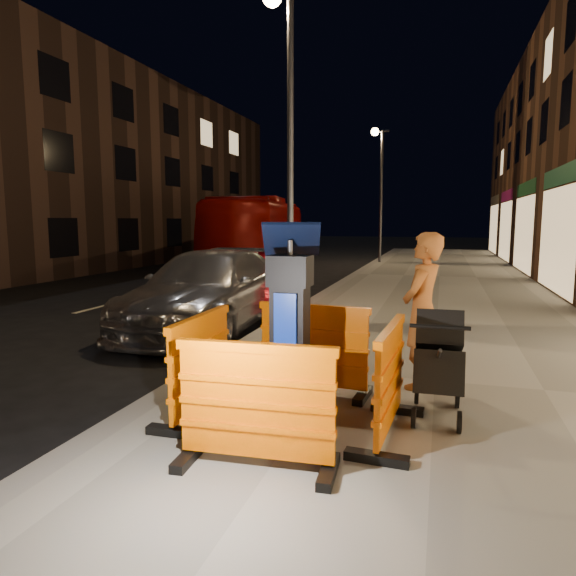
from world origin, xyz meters
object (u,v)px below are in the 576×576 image
(barrier_back, at_px, (313,349))
(barrier_kerbside, at_px, (201,365))
(barrier_front, at_px, (256,406))
(car_silver, at_px, (209,328))
(man, at_px, (422,311))
(parking_kiosk, at_px, (290,331))
(barrier_bldgside, at_px, (389,381))
(stroller, at_px, (438,367))
(car_red, at_px, (262,307))
(bus_doubledecker, at_px, (260,268))

(barrier_back, height_order, barrier_kerbside, same)
(barrier_front, relative_size, car_silver, 0.25)
(car_silver, height_order, man, man)
(parking_kiosk, height_order, barrier_bldgside, parking_kiosk)
(parking_kiosk, relative_size, stroller, 1.77)
(parking_kiosk, distance_m, car_red, 7.71)
(barrier_bldgside, height_order, man, man)
(barrier_back, distance_m, man, 1.36)
(bus_doubledecker, bearing_deg, man, -73.36)
(car_silver, height_order, car_red, car_silver)
(barrier_front, height_order, barrier_bldgside, same)
(barrier_kerbside, height_order, barrier_bldgside, same)
(barrier_back, xyz_separation_m, car_red, (-2.82, 6.15, -0.66))
(barrier_bldgside, distance_m, man, 1.57)
(parking_kiosk, relative_size, barrier_kerbside, 1.40)
(parking_kiosk, relative_size, car_red, 0.44)
(man, bearing_deg, stroller, 31.22)
(barrier_back, bearing_deg, bus_doubledecker, 116.34)
(barrier_back, xyz_separation_m, man, (1.17, 0.55, 0.41))
(man, xyz_separation_m, stroller, (0.20, -0.90, -0.40))
(parking_kiosk, distance_m, barrier_front, 1.03)
(man, bearing_deg, parking_kiosk, -19.31)
(parking_kiosk, bearing_deg, barrier_back, 91.53)
(barrier_front, bearing_deg, man, 60.95)
(barrier_front, bearing_deg, barrier_kerbside, 131.53)
(parking_kiosk, height_order, car_silver, parking_kiosk)
(barrier_kerbside, distance_m, bus_doubledecker, 17.47)
(parking_kiosk, xyz_separation_m, stroller, (1.37, 0.60, -0.40))
(car_silver, bearing_deg, car_red, 84.03)
(car_red, height_order, bus_doubledecker, bus_doubledecker)
(barrier_kerbside, xyz_separation_m, bus_doubledecker, (-5.32, 16.62, -0.66))
(barrier_front, distance_m, car_red, 8.55)
(barrier_kerbside, bearing_deg, stroller, -75.94)
(parking_kiosk, distance_m, barrier_kerbside, 1.03)
(barrier_back, relative_size, man, 0.72)
(barrier_kerbside, bearing_deg, parking_kiosk, -90.47)
(barrier_back, xyz_separation_m, bus_doubledecker, (-6.27, 15.67, -0.66))
(car_red, xyz_separation_m, bus_doubledecker, (-3.45, 9.53, 0.00))
(barrier_back, distance_m, stroller, 1.42)
(barrier_kerbside, distance_m, stroller, 2.40)
(stroller, bearing_deg, bus_doubledecker, 114.20)
(parking_kiosk, distance_m, bus_doubledecker, 17.80)
(barrier_bldgside, height_order, car_red, barrier_bldgside)
(bus_doubledecker, distance_m, stroller, 17.76)
(car_red, bearing_deg, barrier_kerbside, -84.48)
(barrier_back, bearing_deg, car_silver, 134.65)
(barrier_front, distance_m, stroller, 2.07)
(car_silver, distance_m, stroller, 5.90)
(barrier_front, bearing_deg, barrier_back, 86.53)
(parking_kiosk, xyz_separation_m, car_red, (-2.82, 7.10, -1.07))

